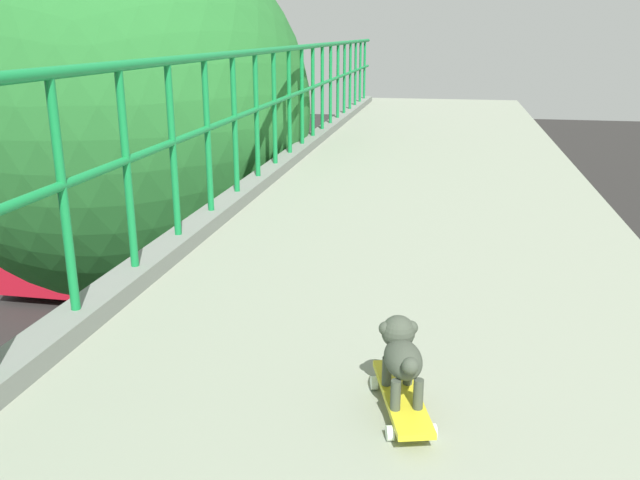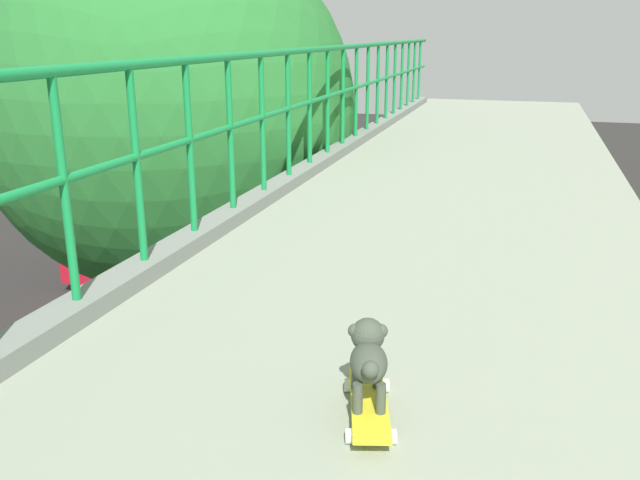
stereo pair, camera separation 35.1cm
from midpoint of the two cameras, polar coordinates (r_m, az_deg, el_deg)
name	(u,v)px [view 1 (the left image)]	position (r m, az deg, el deg)	size (l,w,h in m)	color
city_bus	(121,198)	(23.44, -16.93, 3.39)	(2.73, 10.11, 3.22)	#AF1323
roadside_tree_mid	(121,115)	(9.17, -17.59, 10.05)	(4.87, 4.87, 8.57)	#533623
toy_skateboard	(402,398)	(2.54, 2.92, -13.28)	(0.27, 0.55, 0.08)	gold
small_dog	(401,351)	(2.47, 2.83, -9.50)	(0.19, 0.33, 0.27)	#3F483A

